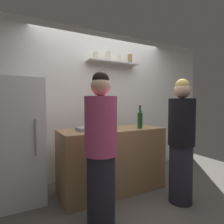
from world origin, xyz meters
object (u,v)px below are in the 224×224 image
(utensil_holder, at_px, (110,123))
(water_bottle_plastic, at_px, (141,119))
(refrigerator, at_px, (20,140))
(wine_bottle_amber_glass, at_px, (109,123))
(person_pink_top, at_px, (101,151))
(wine_bottle_green_glass, at_px, (140,120))
(person_blonde, at_px, (181,142))
(baking_pan, at_px, (89,129))

(utensil_holder, distance_m, water_bottle_plastic, 0.52)
(refrigerator, height_order, utensil_holder, refrigerator)
(wine_bottle_amber_glass, relative_size, person_pink_top, 0.18)
(utensil_holder, distance_m, person_pink_top, 1.07)
(wine_bottle_green_glass, xyz_separation_m, person_blonde, (0.26, -0.56, -0.26))
(wine_bottle_green_glass, relative_size, water_bottle_plastic, 1.37)
(wine_bottle_amber_glass, height_order, person_pink_top, person_pink_top)
(utensil_holder, height_order, wine_bottle_amber_glass, wine_bottle_amber_glass)
(utensil_holder, xyz_separation_m, wine_bottle_green_glass, (0.32, -0.37, 0.07))
(refrigerator, height_order, wine_bottle_amber_glass, refrigerator)
(baking_pan, distance_m, person_blonde, 1.25)
(water_bottle_plastic, bearing_deg, wine_bottle_green_glass, -129.62)
(refrigerator, xyz_separation_m, water_bottle_plastic, (1.78, -0.27, 0.23))
(wine_bottle_amber_glass, distance_m, water_bottle_plastic, 0.75)
(utensil_holder, relative_size, water_bottle_plastic, 0.86)
(person_pink_top, bearing_deg, baking_pan, 124.91)
(utensil_holder, bearing_deg, wine_bottle_green_glass, -49.64)
(person_pink_top, bearing_deg, water_bottle_plastic, 80.41)
(water_bottle_plastic, relative_size, person_blonde, 0.16)
(refrigerator, height_order, person_blonde, refrigerator)
(baking_pan, xyz_separation_m, person_pink_top, (-0.13, -0.69, -0.15))
(wine_bottle_amber_glass, relative_size, water_bottle_plastic, 1.19)
(refrigerator, distance_m, person_blonde, 2.14)
(wine_bottle_amber_glass, bearing_deg, baking_pan, 137.64)
(baking_pan, relative_size, person_blonde, 0.21)
(person_blonde, bearing_deg, person_pink_top, 145.06)
(baking_pan, relative_size, water_bottle_plastic, 1.34)
(wine_bottle_amber_glass, distance_m, person_pink_top, 0.65)
(baking_pan, distance_m, wine_bottle_green_glass, 0.78)
(baking_pan, xyz_separation_m, person_blonde, (1.01, -0.73, -0.15))
(wine_bottle_green_glass, bearing_deg, refrigerator, 163.15)
(water_bottle_plastic, relative_size, person_pink_top, 0.15)
(baking_pan, relative_size, wine_bottle_green_glass, 0.98)
(person_pink_top, xyz_separation_m, person_blonde, (1.14, -0.04, -0.01))
(refrigerator, bearing_deg, water_bottle_plastic, -8.67)
(wine_bottle_amber_glass, bearing_deg, water_bottle_plastic, 18.26)
(wine_bottle_amber_glass, bearing_deg, person_pink_top, -125.01)
(wine_bottle_amber_glass, relative_size, person_blonde, 0.18)
(wine_bottle_green_glass, height_order, person_pink_top, person_pink_top)
(baking_pan, height_order, wine_bottle_green_glass, wine_bottle_green_glass)
(person_pink_top, bearing_deg, wine_bottle_green_glass, 76.13)
(refrigerator, bearing_deg, wine_bottle_green_glass, -16.85)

